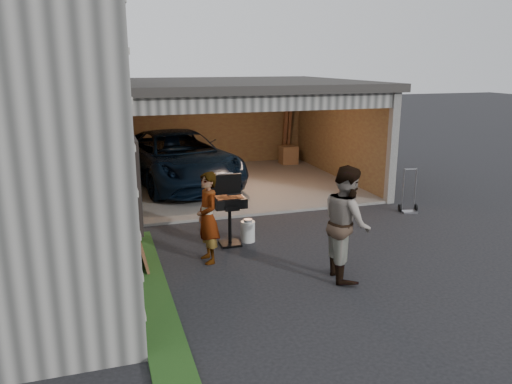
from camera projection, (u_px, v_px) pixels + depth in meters
ground at (297, 281)px, 7.95m from camera, size 80.00×80.00×0.00m
groundcover_strip at (164, 334)px, 6.35m from camera, size 0.50×8.00×0.06m
garage at (232, 118)px, 13.95m from camera, size 6.80×6.30×2.90m
minivan at (178, 160)px, 13.89m from camera, size 3.29×5.62×1.47m
woman at (208, 218)px, 8.55m from camera, size 0.45×0.62×1.60m
man at (347, 223)px, 7.90m from camera, size 0.84×1.00×1.84m
bbq_grill at (229, 204)px, 9.37m from camera, size 0.60×0.53×1.33m
propane_tank at (248, 231)px, 9.67m from camera, size 0.35×0.35×0.41m
plywood_panel at (138, 237)px, 8.37m from camera, size 0.27×0.97×1.08m
hand_truck at (409, 204)px, 11.58m from camera, size 0.45×0.38×1.03m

